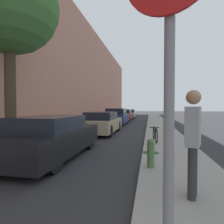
# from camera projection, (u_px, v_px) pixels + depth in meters

# --- Properties ---
(ground_plane) EXTENTS (120.00, 120.00, 0.00)m
(ground_plane) POSITION_uv_depth(u_px,v_px,m) (122.00, 128.00, 14.33)
(ground_plane) COLOR #28282B
(sidewalk_left) EXTENTS (2.00, 52.00, 0.12)m
(sidewalk_left) POSITION_uv_depth(u_px,v_px,m) (86.00, 127.00, 14.91)
(sidewalk_left) COLOR gray
(sidewalk_left) RESTS_ON ground
(sidewalk_right) EXTENTS (2.00, 52.00, 0.12)m
(sidewalk_right) POSITION_uv_depth(u_px,v_px,m) (160.00, 128.00, 13.75)
(sidewalk_right) COLOR gray
(sidewalk_right) RESTS_ON ground
(building_facade_left) EXTENTS (0.70, 52.00, 10.07)m
(building_facade_left) POSITION_uv_depth(u_px,v_px,m) (70.00, 65.00, 15.04)
(building_facade_left) COLOR tan
(building_facade_left) RESTS_ON ground
(parked_car_black) EXTENTS (1.86, 4.35, 1.34)m
(parked_car_black) POSITION_uv_depth(u_px,v_px,m) (51.00, 137.00, 5.99)
(parked_car_black) COLOR black
(parked_car_black) RESTS_ON ground
(parked_car_champagne) EXTENTS (1.81, 4.54, 1.33)m
(parked_car_champagne) POSITION_uv_depth(u_px,v_px,m) (102.00, 123.00, 11.60)
(parked_car_champagne) COLOR black
(parked_car_champagne) RESTS_ON ground
(parked_car_navy) EXTENTS (1.85, 4.17, 1.50)m
(parked_car_navy) POSITION_uv_depth(u_px,v_px,m) (117.00, 117.00, 17.26)
(parked_car_navy) COLOR black
(parked_car_navy) RESTS_ON ground
(parked_car_red) EXTENTS (1.79, 4.51, 1.36)m
(parked_car_red) POSITION_uv_depth(u_px,v_px,m) (124.00, 115.00, 22.38)
(parked_car_red) COLOR black
(parked_car_red) RESTS_ON ground
(parked_car_silver) EXTENTS (1.72, 3.97, 1.29)m
(parked_car_silver) POSITION_uv_depth(u_px,v_px,m) (129.00, 114.00, 27.19)
(parked_car_silver) COLOR black
(parked_car_silver) RESTS_ON ground
(street_tree_near) EXTENTS (3.36, 3.36, 6.72)m
(street_tree_near) POSITION_uv_depth(u_px,v_px,m) (9.00, 5.00, 6.31)
(street_tree_near) COLOR #423323
(street_tree_near) RESTS_ON sidewalk_left
(fire_hydrant) EXTENTS (0.39, 0.18, 0.72)m
(fire_hydrant) POSITION_uv_depth(u_px,v_px,m) (151.00, 153.00, 4.64)
(fire_hydrant) COLOR #47703D
(fire_hydrant) RESTS_ON sidewalk_right
(traffic_sign_post) EXTENTS (0.69, 0.24, 2.94)m
(traffic_sign_post) POSITION_uv_depth(u_px,v_px,m) (169.00, 40.00, 1.19)
(traffic_sign_post) COLOR gray
(traffic_sign_post) RESTS_ON sidewalk_right
(pedestrian) EXTENTS (0.33, 0.46, 1.80)m
(pedestrian) POSITION_uv_depth(u_px,v_px,m) (193.00, 136.00, 3.08)
(pedestrian) COLOR #2D2D33
(pedestrian) RESTS_ON sidewalk_right
(bicycle) EXTENTS (0.44, 1.53, 0.62)m
(bicycle) POSITION_uv_depth(u_px,v_px,m) (155.00, 134.00, 8.18)
(bicycle) COLOR black
(bicycle) RESTS_ON sidewalk_right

